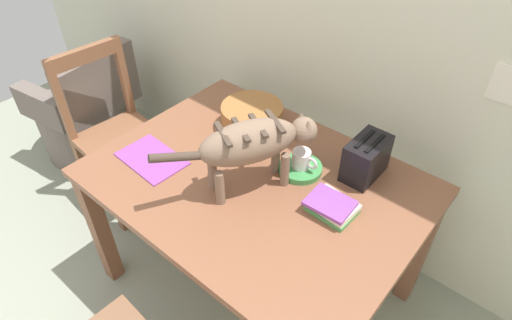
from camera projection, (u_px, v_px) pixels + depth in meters
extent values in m
cube|color=silver|center=(333.00, 0.00, 1.88)|extent=(5.13, 0.10, 2.50)
cube|color=white|center=(512.00, 86.00, 1.52)|extent=(0.15, 0.01, 0.15)
cube|color=brown|center=(256.00, 182.00, 1.77)|extent=(1.31, 0.97, 0.03)
cube|color=brown|center=(256.00, 191.00, 1.80)|extent=(1.23, 0.89, 0.07)
cube|color=brown|center=(100.00, 229.00, 2.06)|extent=(0.07, 0.07, 0.71)
cube|color=brown|center=(225.00, 143.00, 2.56)|extent=(0.07, 0.07, 0.71)
cube|color=brown|center=(419.00, 250.00, 1.97)|extent=(0.07, 0.07, 0.71)
ellipsoid|color=#846955|center=(249.00, 142.00, 1.58)|extent=(0.32, 0.41, 0.17)
cube|color=#48392E|center=(223.00, 134.00, 1.52)|extent=(0.14, 0.09, 0.01)
cube|color=#48392E|center=(241.00, 130.00, 1.53)|extent=(0.14, 0.09, 0.01)
cube|color=#48392E|center=(258.00, 126.00, 1.55)|extent=(0.14, 0.09, 0.01)
cube|color=#48392E|center=(275.00, 121.00, 1.57)|extent=(0.14, 0.09, 0.01)
cylinder|color=#846955|center=(276.00, 156.00, 1.75)|extent=(0.04, 0.04, 0.15)
cylinder|color=#846955|center=(285.00, 170.00, 1.69)|extent=(0.04, 0.04, 0.15)
cylinder|color=#846955|center=(213.00, 173.00, 1.67)|extent=(0.04, 0.04, 0.15)
cylinder|color=#846955|center=(220.00, 188.00, 1.61)|extent=(0.04, 0.04, 0.15)
sphere|color=#846955|center=(304.00, 130.00, 1.66)|extent=(0.11, 0.11, 0.11)
cone|color=#846955|center=(301.00, 117.00, 1.65)|extent=(0.04, 0.04, 0.04)
cone|color=#846955|center=(308.00, 125.00, 1.61)|extent=(0.04, 0.04, 0.04)
cylinder|color=#48392E|center=(175.00, 157.00, 1.50)|extent=(0.11, 0.18, 0.07)
cylinder|color=#41974F|center=(300.00, 168.00, 1.79)|extent=(0.18, 0.18, 0.03)
cylinder|color=white|center=(301.00, 159.00, 1.75)|extent=(0.08, 0.08, 0.08)
torus|color=white|center=(312.00, 163.00, 1.72)|extent=(0.05, 0.01, 0.05)
cube|color=purple|center=(152.00, 159.00, 1.85)|extent=(0.30, 0.21, 0.01)
cube|color=#4D9651|center=(332.00, 209.00, 1.62)|extent=(0.17, 0.14, 0.02)
cube|color=silver|center=(333.00, 205.00, 1.61)|extent=(0.18, 0.14, 0.02)
cube|color=purple|center=(330.00, 203.00, 1.59)|extent=(0.17, 0.14, 0.01)
cylinder|color=#9E6635|center=(252.00, 117.00, 1.99)|extent=(0.28, 0.28, 0.11)
cylinder|color=#472E18|center=(252.00, 116.00, 1.99)|extent=(0.23, 0.23, 0.10)
cube|color=black|center=(366.00, 158.00, 1.72)|extent=(0.12, 0.20, 0.17)
cube|color=black|center=(365.00, 139.00, 1.68)|extent=(0.02, 0.14, 0.01)
cube|color=black|center=(375.00, 143.00, 1.65)|extent=(0.02, 0.14, 0.01)
cube|color=brown|center=(121.00, 141.00, 2.44)|extent=(0.46, 0.46, 0.04)
cube|color=brown|center=(84.00, 55.00, 2.25)|extent=(0.08, 0.42, 0.08)
cube|color=brown|center=(124.00, 76.00, 2.48)|extent=(0.04, 0.04, 0.48)
cube|color=brown|center=(61.00, 102.00, 2.28)|extent=(0.04, 0.04, 0.48)
cube|color=brown|center=(173.00, 171.00, 2.59)|extent=(0.04, 0.04, 0.42)
cube|color=brown|center=(118.00, 203.00, 2.39)|extent=(0.04, 0.04, 0.42)
cube|color=brown|center=(139.00, 143.00, 2.79)|extent=(0.04, 0.04, 0.42)
cube|color=brown|center=(85.00, 170.00, 2.60)|extent=(0.04, 0.04, 0.42)
cylinder|color=#6F625C|center=(87.00, 125.00, 2.98)|extent=(0.60, 0.60, 0.38)
cube|color=#6F625C|center=(98.00, 85.00, 2.63)|extent=(0.20, 0.55, 0.40)
cube|color=#6F625C|center=(43.00, 107.00, 2.63)|extent=(0.43, 0.16, 0.20)
cube|color=#6F625C|center=(105.00, 72.00, 2.95)|extent=(0.43, 0.16, 0.20)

